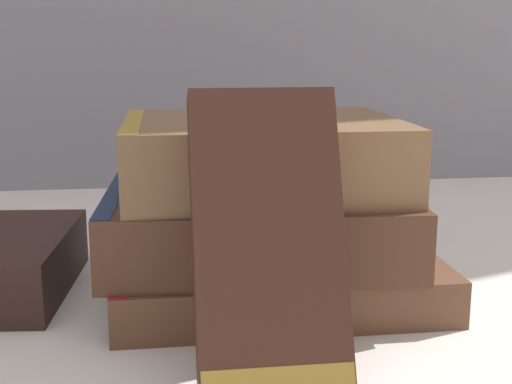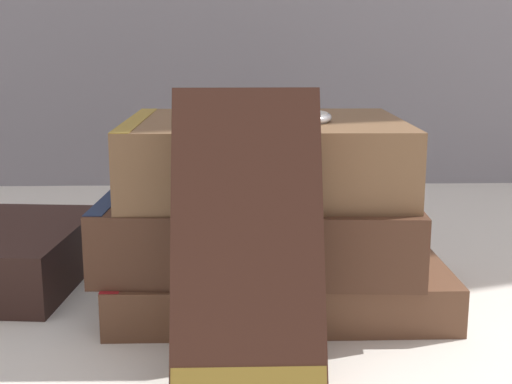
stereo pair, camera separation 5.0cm
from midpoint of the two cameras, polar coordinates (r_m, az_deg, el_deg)
name	(u,v)px [view 1 (the left image)]	position (r m, az deg, el deg)	size (l,w,h in m)	color
ground_plane	(198,300)	(0.52, -7.49, -8.58)	(3.00, 3.00, 0.00)	silver
book_flat_bottom	(268,277)	(0.51, -1.83, -6.84)	(0.23, 0.16, 0.03)	brown
book_flat_middle	(248,223)	(0.50, -3.48, -2.53)	(0.22, 0.17, 0.05)	#4C2D1E
book_flat_top	(255,156)	(0.49, -3.00, 2.87)	(0.19, 0.15, 0.05)	brown
book_leaning_front	(268,246)	(0.38, -2.82, -4.41)	(0.08, 0.09, 0.16)	#422319
pocket_watch	(291,117)	(0.48, -0.20, 6.04)	(0.05, 0.06, 0.01)	silver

